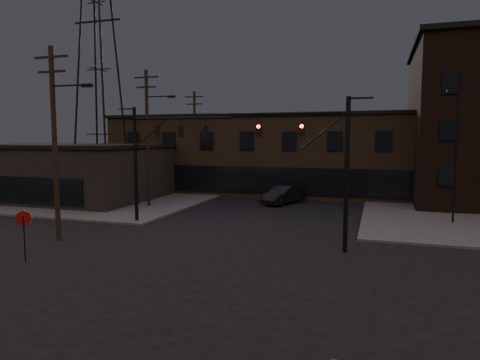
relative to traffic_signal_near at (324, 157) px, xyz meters
name	(u,v)px	position (x,y,z in m)	size (l,w,h in m)	color
ground	(195,265)	(-5.36, -4.50, -4.93)	(140.00, 140.00, 0.00)	black
sidewalk_nw	(94,190)	(-27.36, 17.50, -4.86)	(30.00, 30.00, 0.15)	#474744
building_row	(300,155)	(-5.36, 23.50, -0.93)	(40.00, 12.00, 8.00)	#4B3A28
building_left	(71,173)	(-25.36, 11.50, -2.43)	(16.00, 12.00, 5.00)	black
traffic_signal_near	(324,157)	(0.00, 0.00, 0.00)	(7.12, 0.24, 8.00)	black
traffic_signal_far	(152,151)	(-12.07, 3.50, 0.08)	(7.12, 0.24, 8.00)	black
stop_sign	(24,224)	(-13.36, -6.49, -3.09)	(0.72, 0.33, 2.48)	black
utility_pole_near	(55,139)	(-14.79, -2.50, 0.94)	(3.70, 0.28, 11.00)	black
utility_pole_mid	(148,135)	(-15.79, 9.50, 1.19)	(3.70, 0.28, 11.50)	black
utility_pole_far	(195,139)	(-16.86, 21.50, 0.85)	(2.20, 0.28, 11.00)	black
transmission_tower	(99,69)	(-23.36, 13.50, 7.57)	(7.00, 7.00, 25.00)	black
lot_light_a	(457,144)	(7.64, 9.50, 0.58)	(1.50, 0.28, 9.14)	black
car_crossing	(283,195)	(-5.36, 14.93, -4.12)	(1.71, 4.90, 1.61)	black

